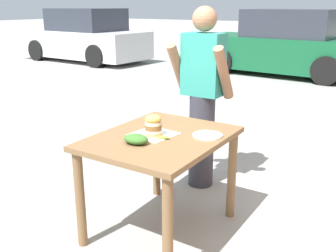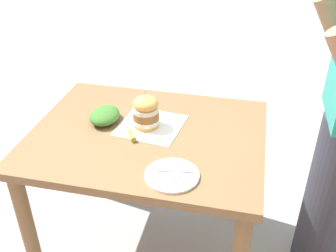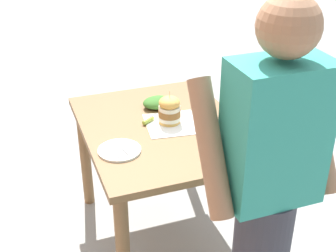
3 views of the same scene
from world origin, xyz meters
name	(u,v)px [view 1 (image 1 of 3)]	position (x,y,z in m)	size (l,w,h in m)	color
ground_plane	(161,229)	(0.00, 0.00, 0.00)	(80.00, 80.00, 0.00)	#9E9E99
patio_table	(161,152)	(0.00, 0.00, 0.65)	(0.86, 1.09, 0.78)	brown
serving_paper	(154,134)	(-0.06, 0.00, 0.78)	(0.29, 0.29, 0.00)	white
sandwich	(153,125)	(-0.05, -0.02, 0.86)	(0.13, 0.13, 0.19)	gold
pickle_spear	(163,137)	(0.06, -0.06, 0.79)	(0.02, 0.02, 0.08)	#8EA83D
side_plate_with_forks	(208,135)	(0.29, 0.18, 0.78)	(0.22, 0.22, 0.02)	white
side_salad	(136,139)	(-0.05, -0.23, 0.81)	(0.18, 0.14, 0.07)	#386B28
diner_across_table	(202,96)	(-0.13, 0.89, 0.88)	(0.55, 0.35, 1.69)	#33333D
parked_car_near_curb	(285,46)	(-1.38, 7.72, 0.72)	(4.32, 2.08, 1.60)	#145933
parked_car_far_end	(85,38)	(-7.42, 6.89, 0.72)	(4.28, 1.99, 1.60)	silver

